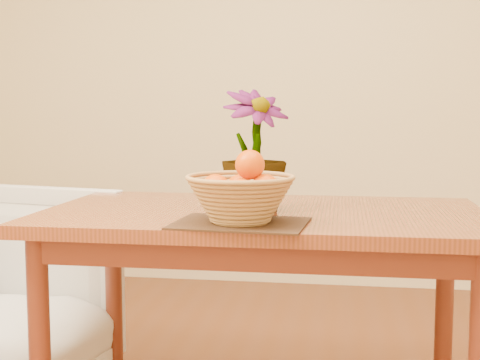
# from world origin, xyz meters

# --- Properties ---
(wall_back) EXTENTS (4.00, 0.02, 2.70)m
(wall_back) POSITION_xyz_m (0.00, 2.25, 1.35)
(wall_back) COLOR #FAE7BE
(wall_back) RESTS_ON floor
(table) EXTENTS (1.40, 0.80, 0.75)m
(table) POSITION_xyz_m (0.00, 0.30, 0.66)
(table) COLOR brown
(table) RESTS_ON floor
(placemat) EXTENTS (0.39, 0.30, 0.01)m
(placemat) POSITION_xyz_m (-0.03, 0.03, 0.75)
(placemat) COLOR #352213
(placemat) RESTS_ON table
(wicker_basket) EXTENTS (0.31, 0.31, 0.13)m
(wicker_basket) POSITION_xyz_m (-0.03, 0.03, 0.82)
(wicker_basket) COLOR #AC7E47
(wicker_basket) RESTS_ON placemat
(orange_pile) EXTENTS (0.22, 0.21, 0.15)m
(orange_pile) POSITION_xyz_m (-0.03, 0.03, 0.86)
(orange_pile) COLOR #D04A03
(orange_pile) RESTS_ON wicker_basket
(potted_plant) EXTENTS (0.31, 0.31, 0.39)m
(potted_plant) POSITION_xyz_m (-0.03, 0.29, 0.94)
(potted_plant) COLOR #174614
(potted_plant) RESTS_ON table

